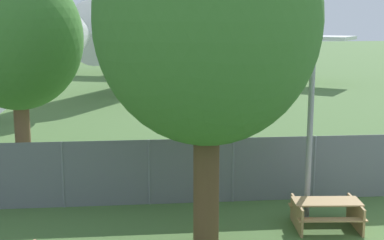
% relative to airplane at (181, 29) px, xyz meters
% --- Properties ---
extents(perimeter_fence, '(56.07, 0.07, 2.01)m').
position_rel_airplane_xyz_m(perimeter_fence, '(-1.12, -34.47, -3.49)').
color(perimeter_fence, slate).
rests_on(perimeter_fence, ground).
extents(airplane, '(28.91, 36.58, 13.39)m').
position_rel_airplane_xyz_m(airplane, '(0.00, 0.00, 0.00)').
color(airplane, white).
rests_on(airplane, ground).
extents(picnic_bench_open_grass, '(1.90, 1.54, 0.76)m').
position_rel_airplane_xyz_m(picnic_bench_open_grass, '(1.02, -36.78, -4.02)').
color(picnic_bench_open_grass, tan).
rests_on(picnic_bench_open_grass, ground).
extents(tree_left_of_cabin, '(4.02, 4.02, 7.16)m').
position_rel_airplane_xyz_m(tree_left_of_cabin, '(-7.62, -33.01, 0.42)').
color(tree_left_of_cabin, brown).
rests_on(tree_left_of_cabin, ground).
extents(tree_behind_benches, '(5.33, 5.33, 8.43)m').
position_rel_airplane_xyz_m(tree_behind_benches, '(-2.32, -37.41, 0.97)').
color(tree_behind_benches, brown).
rests_on(tree_behind_benches, ground).
extents(light_mast, '(0.44, 0.44, 7.08)m').
position_rel_airplane_xyz_m(light_mast, '(0.73, -35.99, -0.11)').
color(light_mast, '#99999E').
rests_on(light_mast, ground).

